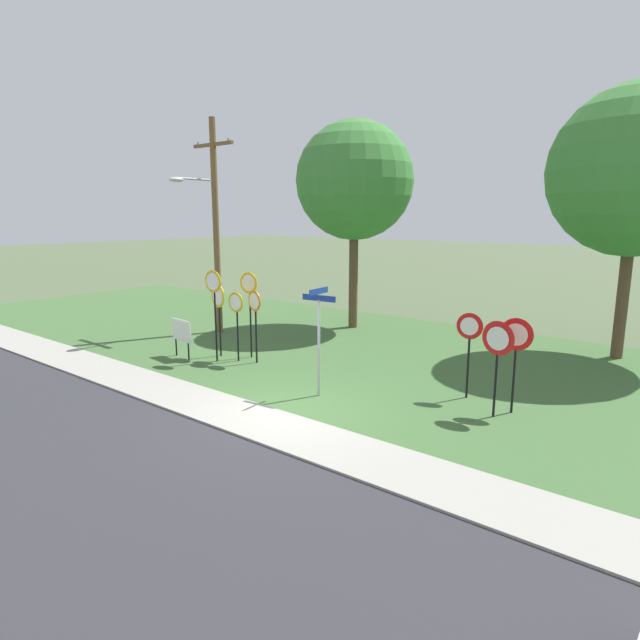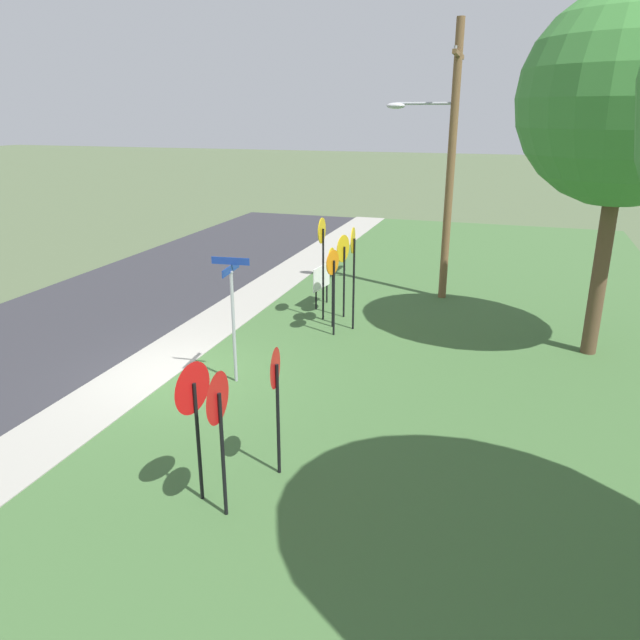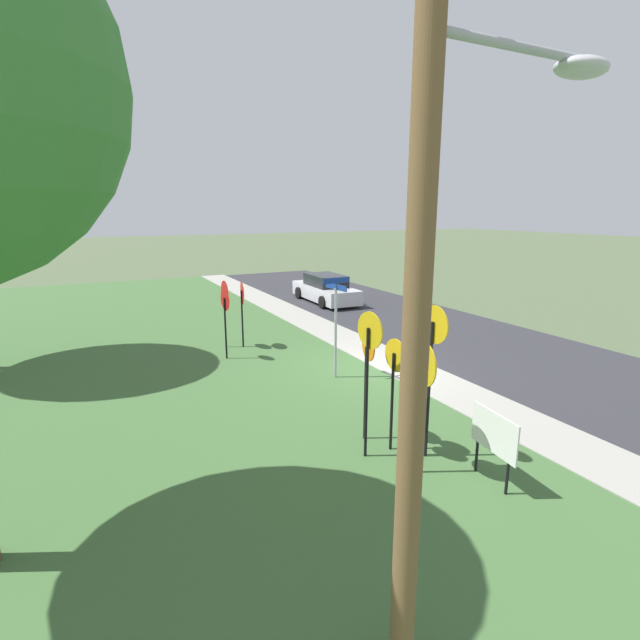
% 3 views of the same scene
% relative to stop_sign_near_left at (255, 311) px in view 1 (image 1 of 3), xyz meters
% --- Properties ---
extents(ground_plane, '(160.00, 160.00, 0.00)m').
position_rel_stop_sign_near_left_xyz_m(ground_plane, '(3.55, -2.57, -1.67)').
color(ground_plane, '#4C5B3D').
extents(road_asphalt, '(44.00, 6.40, 0.01)m').
position_rel_stop_sign_near_left_xyz_m(road_asphalt, '(3.55, -7.37, -1.66)').
color(road_asphalt, '#2D2D33').
rests_on(road_asphalt, ground_plane).
extents(sidewalk_strip, '(44.00, 1.60, 0.06)m').
position_rel_stop_sign_near_left_xyz_m(sidewalk_strip, '(3.55, -3.37, -1.64)').
color(sidewalk_strip, '#99968C').
rests_on(sidewalk_strip, ground_plane).
extents(grass_median, '(44.00, 12.00, 0.04)m').
position_rel_stop_sign_near_left_xyz_m(grass_median, '(3.55, 3.43, -1.65)').
color(grass_median, '#3D6033').
rests_on(grass_median, ground_plane).
extents(stop_sign_near_left, '(0.63, 0.15, 2.27)m').
position_rel_stop_sign_near_left_xyz_m(stop_sign_near_left, '(0.00, 0.00, 0.00)').
color(stop_sign_near_left, black).
rests_on(stop_sign_near_left, grass_median).
extents(stop_sign_near_right, '(0.75, 0.15, 2.37)m').
position_rel_stop_sign_near_left_xyz_m(stop_sign_near_right, '(-1.50, -0.15, 0.09)').
color(stop_sign_near_right, black).
rests_on(stop_sign_near_right, grass_median).
extents(stop_sign_far_left, '(0.69, 0.10, 2.88)m').
position_rel_stop_sign_near_left_xyz_m(stop_sign_far_left, '(-1.12, -0.65, 0.45)').
color(stop_sign_far_left, black).
rests_on(stop_sign_far_left, grass_median).
extents(stop_sign_far_center, '(0.67, 0.12, 2.76)m').
position_rel_stop_sign_near_left_xyz_m(stop_sign_far_center, '(-0.61, 0.36, 0.36)').
color(stop_sign_far_center, black).
rests_on(stop_sign_far_center, grass_median).
extents(stop_sign_far_right, '(0.63, 0.09, 2.19)m').
position_rel_stop_sign_near_left_xyz_m(stop_sign_far_right, '(-0.60, -0.21, -0.06)').
color(stop_sign_far_right, black).
rests_on(stop_sign_far_right, grass_median).
extents(yield_sign_near_left, '(0.78, 0.16, 2.23)m').
position_rel_stop_sign_near_left_xyz_m(yield_sign_near_left, '(7.45, 0.15, 0.03)').
color(yield_sign_near_left, black).
rests_on(yield_sign_near_left, grass_median).
extents(yield_sign_near_right, '(0.65, 0.13, 2.17)m').
position_rel_stop_sign_near_left_xyz_m(yield_sign_near_right, '(6.44, 1.01, -0.03)').
color(yield_sign_near_right, black).
rests_on(yield_sign_near_right, grass_median).
extents(yield_sign_far_left, '(0.75, 0.11, 2.25)m').
position_rel_stop_sign_near_left_xyz_m(yield_sign_far_left, '(7.68, 0.66, 0.04)').
color(yield_sign_far_left, black).
rests_on(yield_sign_far_left, grass_median).
extents(street_name_post, '(0.96, 0.81, 2.76)m').
position_rel_stop_sign_near_left_xyz_m(street_name_post, '(3.43, -1.16, 0.03)').
color(street_name_post, '#9EA0A8').
rests_on(street_name_post, grass_median).
extents(utility_pole, '(2.10, 2.12, 8.05)m').
position_rel_stop_sign_near_left_xyz_m(utility_pole, '(-4.35, 2.17, 2.74)').
color(utility_pole, brown).
rests_on(utility_pole, grass_median).
extents(notice_board, '(1.10, 0.17, 1.25)m').
position_rel_stop_sign_near_left_xyz_m(notice_board, '(-2.30, -1.04, -0.80)').
color(notice_board, black).
rests_on(notice_board, grass_median).
extents(oak_tree_left, '(4.60, 4.60, 8.14)m').
position_rel_stop_sign_near_left_xyz_m(oak_tree_left, '(-0.74, 6.30, 4.19)').
color(oak_tree_left, brown).
rests_on(oak_tree_left, grass_median).
extents(oak_tree_right, '(5.19, 5.19, 8.43)m').
position_rel_stop_sign_near_left_xyz_m(oak_tree_right, '(8.67, 7.69, 4.19)').
color(oak_tree_right, brown).
rests_on(oak_tree_right, grass_median).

